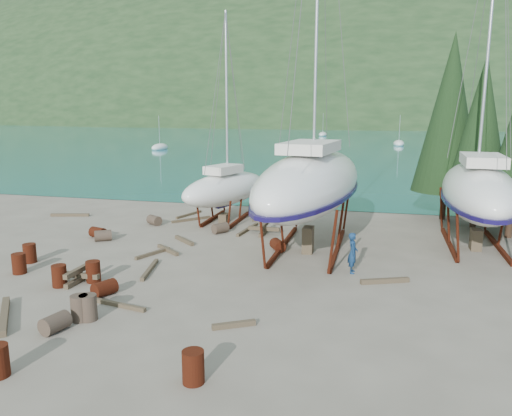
% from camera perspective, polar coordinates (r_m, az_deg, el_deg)
% --- Properties ---
extents(ground, '(600.00, 600.00, 0.00)m').
position_cam_1_polar(ground, '(21.55, -5.86, -7.57)').
color(ground, '#675F51').
rests_on(ground, ground).
extents(bay_water, '(700.00, 700.00, 0.00)m').
position_cam_1_polar(bay_water, '(334.27, 13.21, 9.83)').
color(bay_water, '#176D73').
rests_on(bay_water, ground).
extents(far_hill, '(800.00, 360.00, 110.00)m').
position_cam_1_polar(far_hill, '(339.27, 13.23, 9.85)').
color(far_hill, black).
rests_on(far_hill, ground).
extents(far_house_left, '(6.60, 5.60, 5.60)m').
position_cam_1_polar(far_house_left, '(219.66, -3.61, 10.24)').
color(far_house_left, beige).
rests_on(far_house_left, ground).
extents(far_house_center, '(6.60, 5.60, 5.60)m').
position_cam_1_polar(far_house_center, '(210.91, 6.96, 10.14)').
color(far_house_center, beige).
rests_on(far_house_center, ground).
extents(far_house_right, '(6.60, 5.60, 5.60)m').
position_cam_1_polar(far_house_right, '(210.41, 20.78, 9.50)').
color(far_house_right, beige).
rests_on(far_house_right, ground).
extents(cypress_near_right, '(3.60, 3.60, 10.00)m').
position_cam_1_polar(cypress_near_right, '(31.61, 24.33, 8.21)').
color(cypress_near_right, black).
rests_on(cypress_near_right, ground).
extents(cypress_back_left, '(4.14, 4.14, 11.50)m').
position_cam_1_polar(cypress_back_left, '(33.35, 21.29, 10.06)').
color(cypress_back_left, black).
rests_on(cypress_back_left, ground).
extents(moored_boat_left, '(2.00, 5.00, 6.05)m').
position_cam_1_polar(moored_boat_left, '(87.64, -10.93, 6.81)').
color(moored_boat_left, white).
rests_on(moored_boat_left, ground).
extents(moored_boat_mid, '(2.00, 5.00, 6.05)m').
position_cam_1_polar(moored_boat_mid, '(99.38, 16.00, 7.09)').
color(moored_boat_mid, white).
rests_on(moored_boat_mid, ground).
extents(moored_boat_far, '(2.00, 5.00, 6.05)m').
position_cam_1_polar(moored_boat_far, '(130.17, 7.64, 8.32)').
color(moored_boat_far, white).
rests_on(moored_boat_far, ground).
extents(large_sailboat_near, '(5.43, 13.78, 21.12)m').
position_cam_1_polar(large_sailboat_near, '(24.64, 6.32, 2.94)').
color(large_sailboat_near, white).
rests_on(large_sailboat_near, ground).
extents(large_sailboat_far, '(3.80, 11.56, 18.07)m').
position_cam_1_polar(large_sailboat_far, '(27.32, 24.05, 1.90)').
color(large_sailboat_far, white).
rests_on(large_sailboat_far, ground).
extents(small_sailboat_shore, '(4.84, 8.29, 12.64)m').
position_cam_1_polar(small_sailboat_shore, '(31.13, -3.50, 2.28)').
color(small_sailboat_shore, white).
rests_on(small_sailboat_shore, ground).
extents(worker, '(0.48, 0.68, 1.77)m').
position_cam_1_polar(worker, '(21.82, 11.00, -5.06)').
color(worker, navy).
rests_on(worker, ground).
extents(drum_0, '(0.58, 0.58, 0.88)m').
position_cam_1_polar(drum_0, '(23.73, -25.45, -5.75)').
color(drum_0, '#511F0D').
rests_on(drum_0, ground).
extents(drum_1, '(0.76, 0.99, 0.58)m').
position_cam_1_polar(drum_1, '(17.39, -21.98, -12.09)').
color(drum_1, '#2D2823').
rests_on(drum_1, ground).
extents(drum_2, '(1.01, 0.82, 0.58)m').
position_cam_1_polar(drum_2, '(28.62, -17.61, -2.69)').
color(drum_2, '#511F0D').
rests_on(drum_2, ground).
extents(drum_4, '(0.98, 0.74, 0.58)m').
position_cam_1_polar(drum_4, '(33.08, 2.19, -0.32)').
color(drum_4, '#511F0D').
rests_on(drum_4, ground).
extents(drum_6, '(0.95, 1.05, 0.58)m').
position_cam_1_polar(drum_6, '(24.81, 2.50, -4.28)').
color(drum_6, '#511F0D').
rests_on(drum_6, ground).
extents(drum_7, '(0.58, 0.58, 0.88)m').
position_cam_1_polar(drum_7, '(13.53, -7.19, -17.58)').
color(drum_7, '#511F0D').
rests_on(drum_7, ground).
extents(drum_8, '(0.58, 0.58, 0.88)m').
position_cam_1_polar(drum_8, '(25.18, -24.44, -4.73)').
color(drum_8, '#511F0D').
rests_on(drum_8, ground).
extents(drum_9, '(1.05, 0.96, 0.58)m').
position_cam_1_polar(drum_9, '(30.89, -11.55, -1.38)').
color(drum_9, '#2D2823').
rests_on(drum_9, ground).
extents(drum_10, '(0.58, 0.58, 0.88)m').
position_cam_1_polar(drum_10, '(21.41, -21.56, -7.22)').
color(drum_10, '#511F0D').
rests_on(drum_10, ground).
extents(drum_11, '(0.99, 1.05, 0.58)m').
position_cam_1_polar(drum_11, '(28.36, -4.10, -2.31)').
color(drum_11, '#2D2823').
rests_on(drum_11, ground).
extents(drum_12, '(0.89, 1.04, 0.58)m').
position_cam_1_polar(drum_12, '(19.90, -16.92, -8.77)').
color(drum_12, '#511F0D').
rests_on(drum_12, ground).
extents(drum_13, '(0.58, 0.58, 0.88)m').
position_cam_1_polar(drum_13, '(21.48, -18.11, -6.92)').
color(drum_13, '#511F0D').
rests_on(drum_13, ground).
extents(drum_15, '(1.05, 0.96, 0.58)m').
position_cam_1_polar(drum_15, '(27.88, -17.08, -3.03)').
color(drum_15, '#2D2823').
rests_on(drum_15, ground).
extents(drum_16, '(0.58, 0.58, 0.88)m').
position_cam_1_polar(drum_16, '(17.84, -18.62, -10.73)').
color(drum_16, '#2D2823').
rests_on(drum_16, ground).
extents(drum_17, '(0.58, 0.58, 0.88)m').
position_cam_1_polar(drum_17, '(17.89, -19.51, -10.73)').
color(drum_17, '#2D2823').
rests_on(drum_17, ground).
extents(timber_0, '(0.88, 2.47, 0.14)m').
position_cam_1_polar(timber_0, '(33.22, -7.67, -0.75)').
color(timber_0, brown).
rests_on(timber_0, ground).
extents(timber_1, '(1.96, 0.97, 0.19)m').
position_cam_1_polar(timber_1, '(21.07, 14.51, -8.06)').
color(timber_1, brown).
rests_on(timber_1, ground).
extents(timber_2, '(2.48, 0.79, 0.19)m').
position_cam_1_polar(timber_2, '(34.91, -20.50, -0.75)').
color(timber_2, brown).
rests_on(timber_2, ground).
extents(timber_3, '(3.13, 0.76, 0.15)m').
position_cam_1_polar(timber_3, '(19.03, -16.39, -10.37)').
color(timber_3, brown).
rests_on(timber_3, ground).
extents(timber_4, '(1.64, 1.37, 0.17)m').
position_cam_1_polar(timber_4, '(25.12, -10.05, -4.74)').
color(timber_4, brown).
rests_on(timber_4, ground).
extents(timber_5, '(0.73, 2.64, 0.16)m').
position_cam_1_polar(timber_5, '(22.32, -12.05, -6.88)').
color(timber_5, brown).
rests_on(timber_5, ground).
extents(timber_6, '(1.46, 1.34, 0.19)m').
position_cam_1_polar(timber_6, '(31.58, 1.08, -1.23)').
color(timber_6, brown).
rests_on(timber_6, ground).
extents(timber_7, '(1.33, 0.88, 0.17)m').
position_cam_1_polar(timber_7, '(16.57, -2.54, -13.18)').
color(timber_7, brown).
rests_on(timber_7, ground).
extents(timber_8, '(1.55, 1.39, 0.19)m').
position_cam_1_polar(timber_8, '(26.71, -8.20, -3.69)').
color(timber_8, brown).
rests_on(timber_8, ground).
extents(timber_9, '(1.89, 2.09, 0.15)m').
position_cam_1_polar(timber_9, '(31.74, -7.41, -1.30)').
color(timber_9, brown).
rests_on(timber_9, ground).
extents(timber_10, '(0.51, 3.07, 0.16)m').
position_cam_1_polar(timber_10, '(28.86, -0.95, -2.46)').
color(timber_10, brown).
rests_on(timber_10, ground).
extents(timber_11, '(0.95, 2.05, 0.15)m').
position_cam_1_polar(timber_11, '(24.71, -11.71, -5.09)').
color(timber_11, brown).
rests_on(timber_11, ground).
extents(timber_16, '(2.11, 2.59, 0.23)m').
position_cam_1_polar(timber_16, '(19.13, -26.81, -10.92)').
color(timber_16, brown).
rests_on(timber_16, ground).
extents(timber_pile_fore, '(1.80, 1.80, 0.60)m').
position_cam_1_polar(timber_pile_fore, '(21.69, -19.60, -7.23)').
color(timber_pile_fore, brown).
rests_on(timber_pile_fore, ground).
extents(timber_pile_aft, '(1.80, 1.80, 0.60)m').
position_cam_1_polar(timber_pile_aft, '(28.13, 0.92, -2.37)').
color(timber_pile_aft, brown).
rests_on(timber_pile_aft, ground).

